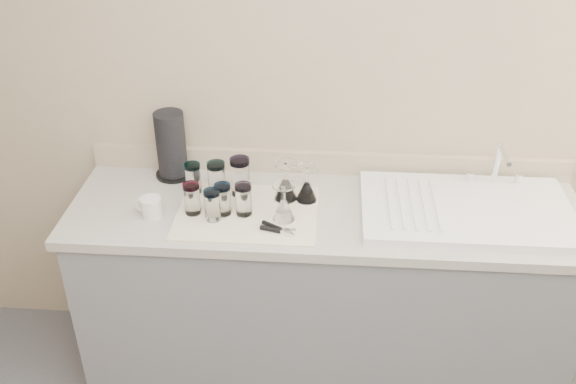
# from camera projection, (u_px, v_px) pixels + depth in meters

# --- Properties ---
(room_envelope) EXTENTS (3.54, 3.50, 2.52)m
(room_envelope) POSITION_uv_depth(u_px,v_px,m) (323.00, 263.00, 1.20)
(room_envelope) COLOR #525257
(room_envelope) RESTS_ON ground
(counter_unit) EXTENTS (2.06, 0.62, 0.90)m
(counter_unit) POSITION_uv_depth(u_px,v_px,m) (323.00, 295.00, 2.79)
(counter_unit) COLOR slate
(counter_unit) RESTS_ON ground
(sink_unit) EXTENTS (0.82, 0.50, 0.22)m
(sink_unit) POSITION_uv_depth(u_px,v_px,m) (467.00, 209.00, 2.52)
(sink_unit) COLOR white
(sink_unit) RESTS_ON counter_unit
(dish_towel) EXTENTS (0.55, 0.42, 0.01)m
(dish_towel) POSITION_uv_depth(u_px,v_px,m) (247.00, 212.00, 2.52)
(dish_towel) COLOR white
(dish_towel) RESTS_ON counter_unit
(tumbler_teal) EXTENTS (0.07, 0.07, 0.13)m
(tumbler_teal) POSITION_uv_depth(u_px,v_px,m) (193.00, 178.00, 2.62)
(tumbler_teal) COLOR white
(tumbler_teal) RESTS_ON dish_towel
(tumbler_cyan) EXTENTS (0.07, 0.07, 0.15)m
(tumbler_cyan) POSITION_uv_depth(u_px,v_px,m) (217.00, 179.00, 2.59)
(tumbler_cyan) COLOR white
(tumbler_cyan) RESTS_ON dish_towel
(tumbler_purple) EXTENTS (0.08, 0.08, 0.16)m
(tumbler_purple) POSITION_uv_depth(u_px,v_px,m) (240.00, 176.00, 2.60)
(tumbler_purple) COLOR white
(tumbler_purple) RESTS_ON dish_towel
(tumbler_magenta) EXTENTS (0.07, 0.07, 0.13)m
(tumbler_magenta) POSITION_uv_depth(u_px,v_px,m) (192.00, 198.00, 2.48)
(tumbler_magenta) COLOR white
(tumbler_magenta) RESTS_ON dish_towel
(tumbler_blue) EXTENTS (0.07, 0.07, 0.13)m
(tumbler_blue) POSITION_uv_depth(u_px,v_px,m) (223.00, 199.00, 2.48)
(tumbler_blue) COLOR white
(tumbler_blue) RESTS_ON dish_towel
(tumbler_lavender) EXTENTS (0.07, 0.07, 0.13)m
(tumbler_lavender) POSITION_uv_depth(u_px,v_px,m) (244.00, 199.00, 2.48)
(tumbler_lavender) COLOR white
(tumbler_lavender) RESTS_ON dish_towel
(tumbler_extra) EXTENTS (0.06, 0.06, 0.13)m
(tumbler_extra) POSITION_uv_depth(u_px,v_px,m) (212.00, 205.00, 2.45)
(tumbler_extra) COLOR white
(tumbler_extra) RESTS_ON dish_towel
(goblet_back_left) EXTENTS (0.09, 0.09, 0.16)m
(goblet_back_left) POSITION_uv_depth(u_px,v_px,m) (286.00, 186.00, 2.58)
(goblet_back_left) COLOR white
(goblet_back_left) RESTS_ON dish_towel
(goblet_back_right) EXTENTS (0.08, 0.08, 0.15)m
(goblet_back_right) POSITION_uv_depth(u_px,v_px,m) (307.00, 189.00, 2.57)
(goblet_back_right) COLOR white
(goblet_back_right) RESTS_ON dish_towel
(goblet_front_left) EXTENTS (0.09, 0.09, 0.16)m
(goblet_front_left) POSITION_uv_depth(u_px,v_px,m) (284.00, 207.00, 2.45)
(goblet_front_left) COLOR white
(goblet_front_left) RESTS_ON dish_towel
(can_opener) EXTENTS (0.14, 0.09, 0.02)m
(can_opener) POSITION_uv_depth(u_px,v_px,m) (278.00, 230.00, 2.40)
(can_opener) COLOR silver
(can_opener) RESTS_ON dish_towel
(white_mug) EXTENTS (0.12, 0.10, 0.08)m
(white_mug) POSITION_uv_depth(u_px,v_px,m) (151.00, 207.00, 2.49)
(white_mug) COLOR silver
(white_mug) RESTS_ON counter_unit
(paper_towel_roll) EXTENTS (0.16, 0.16, 0.29)m
(paper_towel_roll) POSITION_uv_depth(u_px,v_px,m) (171.00, 146.00, 2.71)
(paper_towel_roll) COLOR black
(paper_towel_roll) RESTS_ON counter_unit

